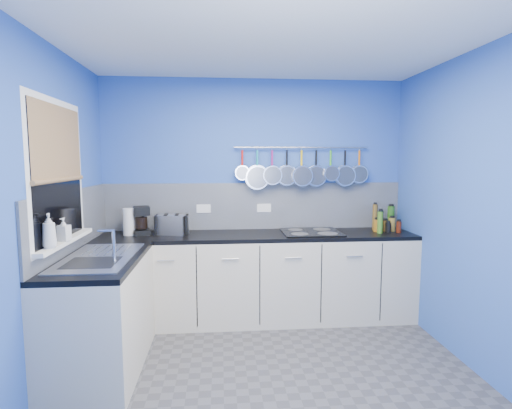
{
  "coord_description": "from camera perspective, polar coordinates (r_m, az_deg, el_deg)",
  "views": [
    {
      "loc": [
        -0.36,
        -2.81,
        1.65
      ],
      "look_at": [
        -0.05,
        0.75,
        1.25
      ],
      "focal_mm": 28.16,
      "sensor_mm": 36.0,
      "label": 1
    }
  ],
  "objects": [
    {
      "name": "floor",
      "position": [
        3.29,
        2.19,
        -23.96
      ],
      "size": [
        3.2,
        3.0,
        0.02
      ],
      "primitive_type": "cube",
      "color": "#47474C",
      "rests_on": "ground"
    },
    {
      "name": "ceiling",
      "position": [
        2.96,
        2.41,
        23.24
      ],
      "size": [
        3.2,
        3.0,
        0.02
      ],
      "primitive_type": "cube",
      "color": "white",
      "rests_on": "ground"
    },
    {
      "name": "wall_back",
      "position": [
        4.36,
        -0.21,
        1.11
      ],
      "size": [
        3.2,
        0.02,
        2.5
      ],
      "primitive_type": "cube",
      "color": "#3158B6",
      "rests_on": "ground"
    },
    {
      "name": "wall_front",
      "position": [
        1.41,
        10.18,
        -10.18
      ],
      "size": [
        3.2,
        0.02,
        2.5
      ],
      "primitive_type": "cube",
      "color": "#3158B6",
      "rests_on": "ground"
    },
    {
      "name": "wall_left",
      "position": [
        3.1,
        -28.68,
        -1.81
      ],
      "size": [
        0.02,
        3.0,
        2.5
      ],
      "primitive_type": "cube",
      "color": "#3158B6",
      "rests_on": "ground"
    },
    {
      "name": "wall_right",
      "position": [
        3.46,
        29.81,
        -1.11
      ],
      "size": [
        0.02,
        3.0,
        2.5
      ],
      "primitive_type": "cube",
      "color": "#3158B6",
      "rests_on": "ground"
    },
    {
      "name": "backsplash_back",
      "position": [
        4.35,
        -0.19,
        -0.23
      ],
      "size": [
        3.2,
        0.02,
        0.5
      ],
      "primitive_type": "cube",
      "color": "#8E929F",
      "rests_on": "wall_back"
    },
    {
      "name": "backsplash_left",
      "position": [
        3.66,
        -24.53,
        -2.05
      ],
      "size": [
        0.02,
        1.8,
        0.5
      ],
      "primitive_type": "cube",
      "color": "#8E929F",
      "rests_on": "wall_left"
    },
    {
      "name": "cabinet_run_back",
      "position": [
        4.21,
        0.15,
        -10.47
      ],
      "size": [
        3.2,
        0.6,
        0.86
      ],
      "primitive_type": "cube",
      "color": "beige",
      "rests_on": "ground"
    },
    {
      "name": "worktop_back",
      "position": [
        4.1,
        0.15,
        -4.44
      ],
      "size": [
        3.2,
        0.6,
        0.04
      ],
      "primitive_type": "cube",
      "color": "black",
      "rests_on": "cabinet_run_back"
    },
    {
      "name": "cabinet_run_left",
      "position": [
        3.47,
        -21.03,
        -14.62
      ],
      "size": [
        0.6,
        1.2,
        0.86
      ],
      "primitive_type": "cube",
      "color": "beige",
      "rests_on": "ground"
    },
    {
      "name": "worktop_left",
      "position": [
        3.34,
        -21.34,
        -7.38
      ],
      "size": [
        0.6,
        1.2,
        0.04
      ],
      "primitive_type": "cube",
      "color": "black",
      "rests_on": "cabinet_run_left"
    },
    {
      "name": "window_frame",
      "position": [
        3.34,
        -26.34,
        4.01
      ],
      "size": [
        0.01,
        1.0,
        1.1
      ],
      "primitive_type": "cube",
      "color": "white",
      "rests_on": "wall_left"
    },
    {
      "name": "window_glass",
      "position": [
        3.34,
        -26.26,
        4.01
      ],
      "size": [
        0.01,
        0.9,
        1.0
      ],
      "primitive_type": "cube",
      "color": "black",
      "rests_on": "wall_left"
    },
    {
      "name": "bamboo_blind",
      "position": [
        3.34,
        -26.33,
        7.87
      ],
      "size": [
        0.01,
        0.9,
        0.55
      ],
      "primitive_type": "cube",
      "color": "tan",
      "rests_on": "wall_left"
    },
    {
      "name": "window_sill",
      "position": [
        3.39,
        -25.52,
        -4.7
      ],
      "size": [
        0.1,
        0.98,
        0.03
      ],
      "primitive_type": "cube",
      "color": "white",
      "rests_on": "wall_left"
    },
    {
      "name": "sink_unit",
      "position": [
        3.34,
        -21.36,
        -6.98
      ],
      "size": [
        0.5,
        0.95,
        0.01
      ],
      "primitive_type": "cube",
      "color": "silver",
      "rests_on": "worktop_left"
    },
    {
      "name": "mixer_tap",
      "position": [
        3.1,
        -19.54,
        -5.53
      ],
      "size": [
        0.12,
        0.08,
        0.26
      ],
      "primitive_type": null,
      "color": "silver",
      "rests_on": "worktop_left"
    },
    {
      "name": "socket_left",
      "position": [
        4.32,
        -7.45,
        -0.58
      ],
      "size": [
        0.15,
        0.01,
        0.09
      ],
      "primitive_type": "cube",
      "color": "white",
      "rests_on": "backsplash_back"
    },
    {
      "name": "socket_right",
      "position": [
        4.34,
        1.14,
        -0.5
      ],
      "size": [
        0.15,
        0.01,
        0.09
      ],
      "primitive_type": "cube",
      "color": "white",
      "rests_on": "backsplash_back"
    },
    {
      "name": "pot_rail",
      "position": [
        4.35,
        6.49,
        8.05
      ],
      "size": [
        1.45,
        0.02,
        0.02
      ],
      "primitive_type": "cylinder",
      "rotation": [
        0.0,
        1.57,
        0.0
      ],
      "color": "silver",
      "rests_on": "wall_back"
    },
    {
      "name": "soap_bottle_a",
      "position": [
        3.07,
        -27.34,
        -3.33
      ],
      "size": [
        0.11,
        0.11,
        0.24
      ],
      "primitive_type": "imported",
      "rotation": [
        0.0,
        0.0,
        0.26
      ],
      "color": "white",
      "rests_on": "window_sill"
    },
    {
      "name": "soap_bottle_b",
      "position": [
        3.31,
        -25.67,
        -3.2
      ],
      "size": [
        0.09,
        0.09,
        0.17
      ],
      "primitive_type": "imported",
      "rotation": [
        0.0,
        0.0,
        -0.2
      ],
      "color": "white",
      "rests_on": "window_sill"
    },
    {
      "name": "paper_towel",
      "position": [
        4.2,
        -17.6,
        -2.36
      ],
      "size": [
        0.14,
        0.14,
        0.27
      ],
      "primitive_type": "cylinder",
      "rotation": [
        0.0,
        0.0,
        0.17
      ],
      "color": "white",
      "rests_on": "worktop_back"
    },
    {
      "name": "coffee_maker",
      "position": [
        4.18,
        -15.96,
        -2.22
      ],
      "size": [
        0.21,
        0.22,
        0.28
      ],
      "primitive_type": null,
      "rotation": [
        0.0,
        0.0,
        0.3
      ],
      "color": "black",
      "rests_on": "worktop_back"
    },
    {
      "name": "toaster",
      "position": [
        4.14,
        -11.88,
        -2.81
      ],
      "size": [
        0.34,
        0.26,
        0.2
      ],
      "primitive_type": "cube",
      "rotation": [
        0.0,
        0.0,
        -0.3
      ],
      "color": "silver",
      "rests_on": "worktop_back"
    },
    {
      "name": "canister",
      "position": [
        4.14,
        -10.28,
        -3.35
      ],
      "size": [
        0.09,
        0.09,
        0.12
      ],
      "primitive_type": "cylinder",
      "rotation": [
        0.0,
        0.0,
        0.14
      ],
      "color": "silver",
      "rests_on": "worktop_back"
    },
    {
      "name": "hob",
      "position": [
        4.19,
        7.83,
        -3.91
      ],
      "size": [
        0.59,
        0.52,
        0.01
      ],
      "primitive_type": "cube",
      "color": "black",
      "rests_on": "worktop_back"
    },
    {
      "name": "pan_0",
      "position": [
        4.26,
        -1.95,
        5.81
      ],
      "size": [
        0.15,
        0.06,
        0.34
      ],
      "primitive_type": null,
      "color": "silver",
      "rests_on": "pot_rail"
    },
    {
      "name": "pan_1",
      "position": [
        4.27,
        0.19,
        5.15
      ],
      "size": [
        0.25,
        0.07,
        0.44
      ],
      "primitive_type": null,
      "color": "silver",
      "rests_on": "pot_rail"
    },
    {
      "name": "pan_2",
      "position": [
        4.29,
        2.31,
        5.47
      ],
      "size": [
        0.21,
        0.08,
        0.4
      ],
      "primitive_type": null,
      "color": "silver",
      "rests_on": "pot_rail"
    },
    {
      "name": "pan_3",
      "position": [
        4.31,
        4.41,
        5.4
      ],
      "size": [
        0.21,
        0.06,
        0.4
      ],
      "primitive_type": null,
      "color": "silver",
      "rests_on": "pot_rail"
    },
    {
      "name": "pan_4",
      "position": [
        4.34,
        6.49,
        5.33
      ],
      "size": [
        0.22,
        0.1,
        0.41
      ],
      "primitive_type": null,
      "color": "silver",
      "rests_on": "pot_rail"
    },
    {
      "name": "pan_5",
      "position": [
        4.37,
        8.53,
        5.3
      ],
      "size": [
        0.22,
        0.06,
        0.41
      ],
      "primitive_type": null,
      "color": "silver",
      "rests_on": "pot_rail"
    },
    {
      "name": "pan_6",
      "position": [
        4.41,
        10.55,
        5.62
      ],
      "size": [
        0.17,
        0.09,
        0.36
      ],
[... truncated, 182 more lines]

